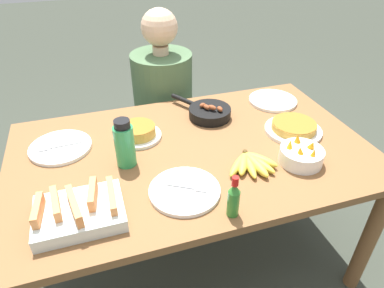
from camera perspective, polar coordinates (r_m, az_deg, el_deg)
name	(u,v)px	position (r m, az deg, el deg)	size (l,w,h in m)	color
ground_plane	(192,254)	(2.00, 0.00, -17.82)	(14.00, 14.00, 0.00)	#383D33
dining_table	(192,166)	(1.55, 0.00, -3.65)	(1.56, 0.95, 0.71)	brown
banana_bunch	(251,163)	(1.41, 9.84, -3.16)	(0.23, 0.19, 0.04)	gold
melon_tray	(79,211)	(1.23, -18.33, -10.58)	(0.29, 0.22, 0.10)	silver
skillet	(209,112)	(1.73, 2.82, 5.33)	(0.25, 0.33, 0.08)	black
frittata_plate_center	(138,132)	(1.58, -8.98, 1.92)	(0.21, 0.21, 0.06)	white
frittata_plate_side	(294,128)	(1.68, 16.57, 2.62)	(0.27, 0.27, 0.05)	white
empty_plate_near_front	(273,101)	(1.93, 13.31, 7.07)	(0.26, 0.26, 0.02)	white
empty_plate_far_left	(61,147)	(1.61, -21.06, -0.50)	(0.27, 0.27, 0.02)	white
empty_plate_far_right	(185,191)	(1.28, -1.24, -7.77)	(0.27, 0.27, 0.02)	white
fruit_bowl_mango	(301,155)	(1.48, 17.73, -1.75)	(0.18, 0.18, 0.11)	white
water_bottle	(125,144)	(1.39, -11.17, 0.00)	(0.08, 0.08, 0.21)	#2D9351
hot_sauce_bottle	(234,199)	(1.17, 6.95, -9.03)	(0.04, 0.04, 0.17)	#337F2D
person_figure	(164,119)	(2.22, -4.65, 4.26)	(0.40, 0.40, 1.15)	black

